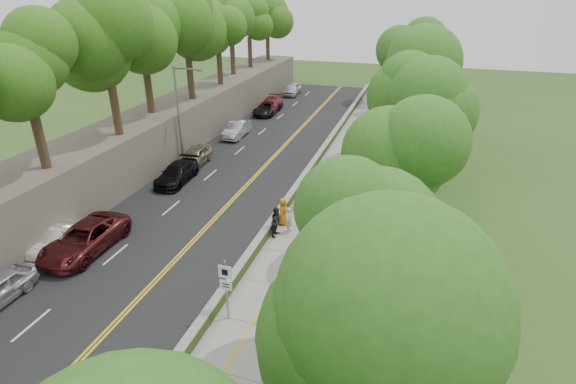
% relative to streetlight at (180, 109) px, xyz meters
% --- Properties ---
extents(ground, '(140.00, 140.00, 0.00)m').
position_rel_streetlight_xyz_m(ground, '(10.46, -14.00, -4.64)').
color(ground, '#33511E').
rests_on(ground, ground).
extents(road, '(11.20, 66.00, 0.04)m').
position_rel_streetlight_xyz_m(road, '(5.06, 1.00, -4.62)').
color(road, black).
rests_on(road, ground).
extents(sidewalk, '(4.20, 66.00, 0.05)m').
position_rel_streetlight_xyz_m(sidewalk, '(13.01, 1.00, -4.61)').
color(sidewalk, gray).
rests_on(sidewalk, ground).
extents(jersey_barrier, '(0.42, 66.00, 0.60)m').
position_rel_streetlight_xyz_m(jersey_barrier, '(10.71, 1.00, -4.34)').
color(jersey_barrier, '#7DC826').
rests_on(jersey_barrier, ground).
extents(rock_embankment, '(5.00, 66.00, 4.00)m').
position_rel_streetlight_xyz_m(rock_embankment, '(-3.04, 1.00, -2.64)').
color(rock_embankment, '#595147').
rests_on(rock_embankment, ground).
extents(chainlink_fence, '(0.04, 66.00, 2.00)m').
position_rel_streetlight_xyz_m(chainlink_fence, '(15.11, 1.00, -3.64)').
color(chainlink_fence, slate).
rests_on(chainlink_fence, ground).
extents(trees_embankment, '(6.40, 66.00, 13.00)m').
position_rel_streetlight_xyz_m(trees_embankment, '(-2.54, 1.00, 5.86)').
color(trees_embankment, '#3C771C').
rests_on(trees_embankment, rock_embankment).
extents(trees_fenceside, '(7.00, 66.00, 14.00)m').
position_rel_streetlight_xyz_m(trees_fenceside, '(17.46, 1.00, 2.36)').
color(trees_fenceside, '#397923').
rests_on(trees_fenceside, ground).
extents(streetlight, '(2.52, 0.22, 8.00)m').
position_rel_streetlight_xyz_m(streetlight, '(0.00, 0.00, 0.00)').
color(streetlight, gray).
rests_on(streetlight, ground).
extents(signpost, '(0.62, 0.09, 3.10)m').
position_rel_streetlight_xyz_m(signpost, '(11.51, -17.02, -2.68)').
color(signpost, gray).
rests_on(signpost, sidewalk).
extents(construction_barrel, '(0.50, 0.50, 0.83)m').
position_rel_streetlight_xyz_m(construction_barrel, '(14.76, 8.48, -4.18)').
color(construction_barrel, orange).
rests_on(construction_barrel, sidewalk).
extents(concrete_block, '(1.25, 1.03, 0.74)m').
position_rel_streetlight_xyz_m(concrete_block, '(14.76, -12.94, -4.22)').
color(concrete_block, gray).
rests_on(concrete_block, sidewalk).
extents(car_1, '(1.86, 4.26, 1.36)m').
position_rel_streetlight_xyz_m(car_1, '(-0.14, -14.38, -3.92)').
color(car_1, white).
rests_on(car_1, road).
extents(car_2, '(2.68, 5.74, 1.59)m').
position_rel_streetlight_xyz_m(car_2, '(1.46, -14.14, -3.81)').
color(car_2, maroon).
rests_on(car_2, road).
extents(car_3, '(2.21, 4.94, 1.41)m').
position_rel_streetlight_xyz_m(car_3, '(1.46, -3.93, -3.90)').
color(car_3, black).
rests_on(car_3, road).
extents(car_4, '(2.16, 4.61, 1.53)m').
position_rel_streetlight_xyz_m(car_4, '(1.11, -0.42, -3.84)').
color(car_4, gray).
rests_on(car_4, road).
extents(car_5, '(1.75, 4.59, 1.49)m').
position_rel_streetlight_xyz_m(car_5, '(1.46, 7.74, -3.85)').
color(car_5, '#B4B5BD').
rests_on(car_5, road).
extents(car_6, '(2.36, 4.91, 1.35)m').
position_rel_streetlight_xyz_m(car_6, '(1.46, 16.44, -3.92)').
color(car_6, black).
rests_on(car_6, road).
extents(car_7, '(2.55, 5.41, 1.53)m').
position_rel_streetlight_xyz_m(car_7, '(1.46, 17.93, -3.84)').
color(car_7, maroon).
rests_on(car_7, road).
extents(car_8, '(2.08, 4.69, 1.57)m').
position_rel_streetlight_xyz_m(car_8, '(1.46, 26.76, -3.82)').
color(car_8, silver).
rests_on(car_8, road).
extents(painter_0, '(0.63, 0.91, 1.78)m').
position_rel_streetlight_xyz_m(painter_0, '(11.21, -7.88, -3.70)').
color(painter_0, '#C57A13').
rests_on(painter_0, sidewalk).
extents(painter_1, '(0.49, 0.66, 1.66)m').
position_rel_streetlight_xyz_m(painter_1, '(11.91, -8.71, -3.76)').
color(painter_1, beige).
rests_on(painter_1, sidewalk).
extents(painter_2, '(0.79, 0.97, 1.86)m').
position_rel_streetlight_xyz_m(painter_2, '(11.29, -9.29, -3.66)').
color(painter_2, black).
rests_on(painter_2, sidewalk).
extents(painter_3, '(0.85, 1.30, 1.90)m').
position_rel_streetlight_xyz_m(painter_3, '(11.91, -5.30, -3.64)').
color(painter_3, brown).
rests_on(painter_3, sidewalk).
extents(person_far, '(1.15, 0.75, 1.82)m').
position_rel_streetlight_xyz_m(person_far, '(13.26, 13.12, -3.68)').
color(person_far, black).
rests_on(person_far, sidewalk).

